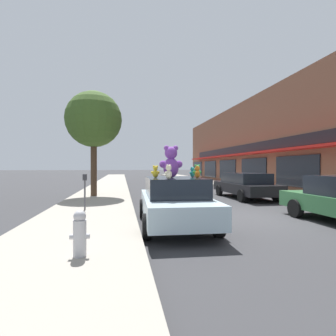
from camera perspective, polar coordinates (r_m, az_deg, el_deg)
The scene contains 14 objects.
ground_plane at distance 9.27m, azimuth 16.94°, elevation -10.24°, with size 260.00×260.00×0.00m, color #333335.
sidewalk_near at distance 8.36m, azimuth -17.76°, elevation -10.86°, with size 3.09×90.00×0.15m.
storefront_row at distance 27.61m, azimuth 32.02°, elevation 4.71°, with size 16.04×38.46×7.69m.
plush_art_car at distance 7.55m, azimuth 1.42°, elevation -7.04°, with size 2.06×4.40×1.38m.
teddy_bear_giant at distance 7.37m, azimuth 0.66°, elevation 1.28°, with size 0.68×0.43×0.91m.
teddy_bear_orange at distance 7.29m, azimuth 6.40°, elevation -0.87°, with size 0.19×0.26×0.34m.
teddy_bear_cream at distance 6.42m, azimuth 0.12°, elevation -0.90°, with size 0.25×0.25×0.37m.
teddy_bear_teal at distance 7.85m, azimuth 5.31°, elevation -0.91°, with size 0.22×0.20×0.31m.
teddy_bear_green at distance 7.43m, azimuth 6.37°, elevation -0.72°, with size 0.28×0.19×0.37m.
teddy_bear_yellow at distance 7.40m, azimuth -2.76°, elevation -0.81°, with size 0.26×0.17×0.35m.
parked_car_far_center at distance 14.65m, azimuth 16.44°, elevation -3.49°, with size 2.00×4.71×1.35m.
street_tree at distance 14.58m, azimuth -15.87°, elevation 10.05°, with size 2.94×2.94×5.51m.
fire_hydrant at distance 4.86m, azimuth -18.66°, elevation -13.32°, with size 0.33×0.22×0.79m.
parking_meter at distance 9.82m, azimuth -17.66°, elevation -3.98°, with size 0.14×0.10×1.27m.
Camera 1 is at (-4.12, -8.13, 1.69)m, focal length 28.00 mm.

